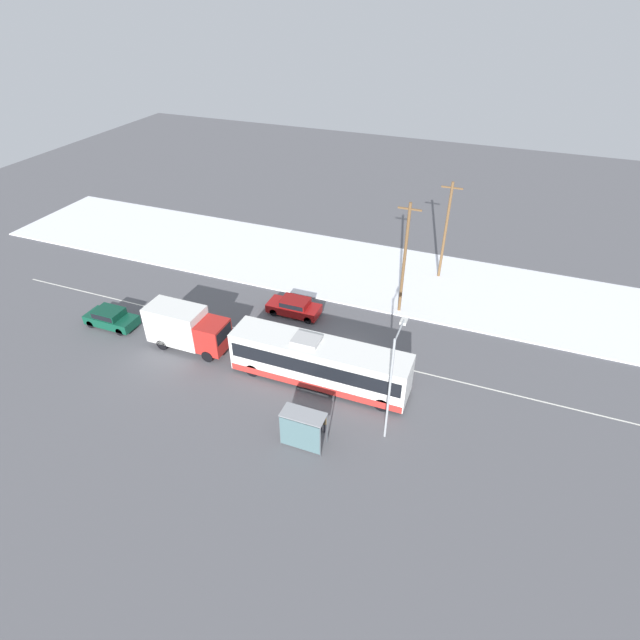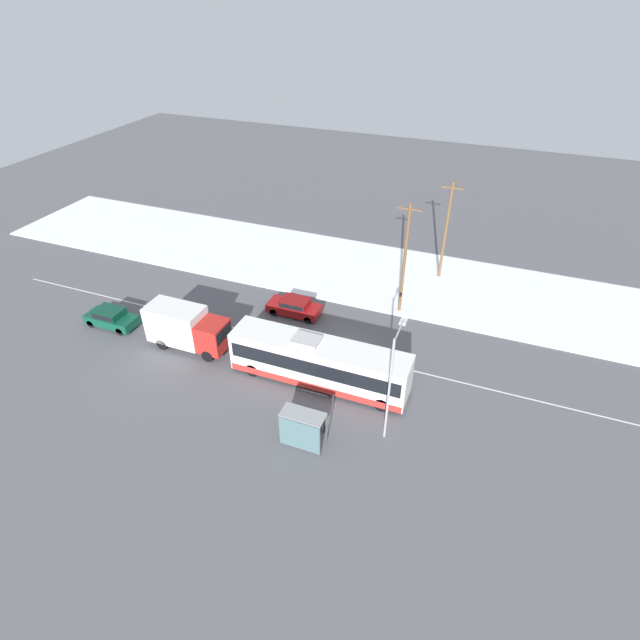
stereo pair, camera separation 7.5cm
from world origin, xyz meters
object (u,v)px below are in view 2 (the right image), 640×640
at_px(utility_pole_snowlot, 446,230).
at_px(box_truck, 186,327).
at_px(sedan_car, 294,306).
at_px(parked_car_near_truck, 111,317).
at_px(utility_pole_roadside, 405,258).
at_px(pedestrian_at_stop, 322,421).
at_px(bus_shelter, 301,426).
at_px(city_bus, 319,362).
at_px(streetlamp, 392,373).

bearing_deg(utility_pole_snowlot, box_truck, -132.03).
xyz_separation_m(sedan_car, parked_car_near_truck, (-12.86, -6.75, 0.02)).
bearing_deg(utility_pole_roadside, pedestrian_at_stop, -94.40).
bearing_deg(pedestrian_at_stop, sedan_car, 121.30).
bearing_deg(utility_pole_roadside, bus_shelter, -96.53).
height_order(city_bus, sedan_car, city_bus).
distance_m(city_bus, utility_pole_roadside, 11.40).
bearing_deg(utility_pole_snowlot, utility_pole_roadside, -106.48).
height_order(utility_pole_roadside, utility_pole_snowlot, utility_pole_roadside).
bearing_deg(sedan_car, box_truck, 50.29).
bearing_deg(utility_pole_roadside, utility_pole_snowlot, 73.52).
distance_m(parked_car_near_truck, pedestrian_at_stop, 20.11).
xyz_separation_m(sedan_car, utility_pole_snowlot, (9.94, 10.50, 3.90)).
distance_m(sedan_car, utility_pole_roadside, 9.62).
xyz_separation_m(pedestrian_at_stop, utility_pole_snowlot, (3.17, 21.63, 3.73)).
xyz_separation_m(box_truck, sedan_car, (5.65, 6.80, -0.99)).
relative_size(city_bus, utility_pole_snowlot, 1.36).
distance_m(box_truck, streetlamp, 16.55).
relative_size(box_truck, utility_pole_snowlot, 0.68).
relative_size(sedan_car, streetlamp, 0.59).
xyz_separation_m(city_bus, utility_pole_snowlot, (5.05, 17.40, 3.03)).
relative_size(city_bus, box_truck, 2.00).
bearing_deg(bus_shelter, parked_car_near_truck, 162.66).
bearing_deg(streetlamp, box_truck, 169.95).
relative_size(sedan_car, utility_pole_snowlot, 0.48).
relative_size(parked_car_near_truck, pedestrian_at_stop, 2.66).
relative_size(pedestrian_at_stop, bus_shelter, 0.60).
bearing_deg(utility_pole_snowlot, sedan_car, -133.45).
distance_m(parked_car_near_truck, streetlamp, 23.75).
bearing_deg(city_bus, parked_car_near_truck, 179.49).
xyz_separation_m(parked_car_near_truck, utility_pole_roadside, (20.76, 10.35, 4.11)).
distance_m(parked_car_near_truck, utility_pole_snowlot, 28.85).
bearing_deg(box_truck, streetlamp, -10.05).
distance_m(sedan_car, utility_pole_snowlot, 14.98).
bearing_deg(sedan_car, utility_pole_snowlot, -133.45).
bearing_deg(bus_shelter, streetlamp, 34.60).
bearing_deg(streetlamp, utility_pole_snowlot, 91.29).
xyz_separation_m(box_truck, utility_pole_snowlot, (15.59, 17.30, 2.91)).
bearing_deg(parked_car_near_truck, pedestrian_at_stop, -12.60).
distance_m(pedestrian_at_stop, utility_pole_snowlot, 22.18).
xyz_separation_m(parked_car_near_truck, utility_pole_snowlot, (22.80, 17.24, 3.88)).
bearing_deg(utility_pole_snowlot, streetlamp, -88.71).
bearing_deg(city_bus, box_truck, 179.45).
bearing_deg(utility_pole_roadside, sedan_car, -155.51).
height_order(box_truck, pedestrian_at_stop, box_truck).
height_order(pedestrian_at_stop, utility_pole_snowlot, utility_pole_snowlot).
bearing_deg(city_bus, utility_pole_roadside, 74.00).
relative_size(city_bus, streetlamp, 1.66).
xyz_separation_m(city_bus, utility_pole_roadside, (3.01, 10.50, 3.26)).
height_order(sedan_car, utility_pole_snowlot, utility_pole_snowlot).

